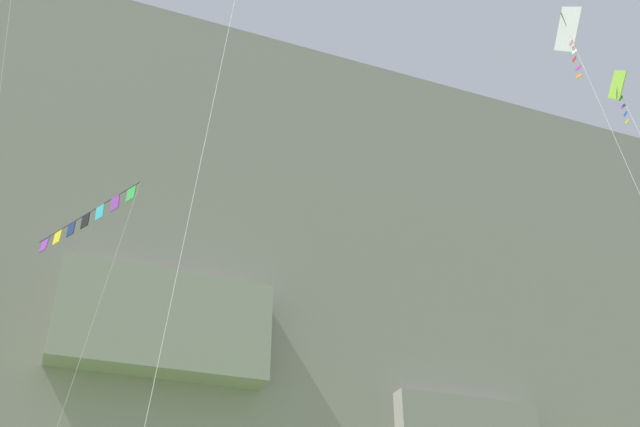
# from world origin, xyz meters

# --- Properties ---
(cliff_face) EXTENTS (180.00, 28.80, 64.55)m
(cliff_face) POSITION_xyz_m (0.01, 68.08, 32.24)
(cliff_face) COLOR gray
(cliff_face) RESTS_ON ground
(kite_banner_high_left) EXTENTS (3.76, 6.92, 19.87)m
(kite_banner_high_left) POSITION_xyz_m (-7.74, 25.77, 19.14)
(kite_banner_high_left) COLOR black
(kite_banner_high_left) RESTS_ON ground
(kite_diamond_far_left) EXTENTS (1.82, 6.36, 28.93)m
(kite_diamond_far_left) POSITION_xyz_m (11.48, 14.65, 27.08)
(kite_diamond_far_left) COLOR white
(kite_diamond_far_left) RESTS_ON ground
(kite_banner_high_right) EXTENTS (3.69, 2.06, 27.65)m
(kite_banner_high_right) POSITION_xyz_m (-10.53, 19.17, 24.46)
(kite_banner_high_right) COLOR black
(kite_banner_high_right) RESTS_ON ground
(kite_diamond_far_right) EXTENTS (3.30, 7.17, 28.89)m
(kite_diamond_far_right) POSITION_xyz_m (16.16, 16.87, 27.06)
(kite_diamond_far_right) COLOR #8CCC33
(kite_diamond_far_right) RESTS_ON ground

